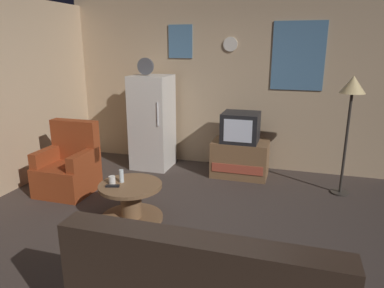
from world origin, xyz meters
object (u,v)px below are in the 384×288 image
wine_glass (121,176)px  remote_control (113,186)px  tv_stand (240,159)px  coffee_table (131,202)px  fridge (152,122)px  crt_tv (241,127)px  mug_ceramic_white (112,180)px  standing_lamp (352,94)px  armchair (69,168)px

wine_glass → remote_control: (-0.03, -0.16, -0.06)m
tv_stand → wine_glass: size_ratio=5.60×
coffee_table → wine_glass: wine_glass is taller
fridge → remote_control: (0.33, -1.94, -0.30)m
tv_stand → coffee_table: bearing=-118.3°
crt_tv → mug_ceramic_white: size_ratio=6.00×
mug_ceramic_white → remote_control: (0.05, -0.08, -0.03)m
crt_tv → mug_ceramic_white: crt_tv is taller
standing_lamp → tv_stand: bearing=169.0°
tv_stand → remote_control: tv_stand is taller
coffee_table → mug_ceramic_white: 0.34m
fridge → coffee_table: 1.95m
fridge → wine_glass: bearing=-78.4°
crt_tv → coffee_table: crt_tv is taller
crt_tv → mug_ceramic_white: bearing=-122.3°
tv_stand → wine_glass: bearing=-121.7°
fridge → remote_control: size_ratio=11.80×
fridge → crt_tv: (1.44, -0.02, 0.02)m
tv_stand → coffee_table: size_ratio=1.17×
tv_stand → mug_ceramic_white: tv_stand is taller
tv_stand → armchair: (-2.15, -1.27, 0.06)m
standing_lamp → armchair: bearing=-164.6°
wine_glass → remote_control: size_ratio=1.00×
fridge → tv_stand: (1.45, -0.02, -0.48)m
coffee_table → standing_lamp: bearing=32.2°
coffee_table → fridge: bearing=105.1°
crt_tv → standing_lamp: (1.44, -0.28, 0.59)m
remote_control → armchair: bearing=131.0°
coffee_table → wine_glass: bearing=166.4°
fridge → mug_ceramic_white: bearing=-81.3°
remote_control → crt_tv: bearing=43.0°
mug_ceramic_white → armchair: bearing=150.2°
crt_tv → coffee_table: (-0.95, -1.79, -0.55)m
tv_stand → armchair: size_ratio=0.87×
wine_glass → armchair: (-1.07, 0.49, -0.18)m
crt_tv → wine_glass: 2.07m
standing_lamp → armchair: (-3.58, -0.99, -1.02)m
tv_stand → mug_ceramic_white: size_ratio=9.33×
standing_lamp → remote_control: standing_lamp is taller
fridge → remote_control: fridge is taller
wine_glass → standing_lamp: bearing=30.4°
tv_stand → mug_ceramic_white: bearing=-122.5°
fridge → tv_stand: bearing=-0.9°
fridge → remote_control: bearing=-80.2°
fridge → wine_glass: size_ratio=11.80×
armchair → remote_control: bearing=-32.0°
fridge → mug_ceramic_white: 1.90m
fridge → wine_glass: (0.37, -1.78, -0.24)m
standing_lamp → wine_glass: 3.04m
coffee_table → wine_glass: size_ratio=4.80×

